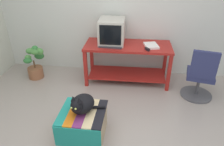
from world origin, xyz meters
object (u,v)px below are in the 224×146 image
Objects in this scene: desk at (127,56)px; stapler at (147,49)px; book at (151,46)px; office_chair at (200,77)px; ottoman_with_blanket at (83,124)px; cat at (82,104)px; tv_monitor at (112,31)px; keyboard at (111,46)px; potted_plant at (35,64)px.

desk is 0.47m from stapler.
book is 0.19m from stapler.
book is 0.32× the size of office_chair.
ottoman_with_blanket is at bearing 44.72° from office_chair.
cat is at bearing 44.51° from office_chair.
ottoman_with_blanket is 1.62m from stapler.
ottoman_with_blanket is at bearing -97.36° from tv_monitor.
ottoman_with_blanket is (-0.47, -1.51, -0.30)m from desk.
ottoman_with_blanket is at bearing -154.54° from stapler.
stapler is (0.33, -0.21, 0.25)m from desk.
ottoman_with_blanket is 2.01m from office_chair.
stapler is at bearing -1.67° from office_chair.
keyboard is 1.56m from office_chair.
office_chair reaches higher than cat.
cat is at bearing 96.85° from ottoman_with_blanket.
tv_monitor is 0.60× the size of office_chair.
book is at bearing 13.30° from keyboard.
potted_plant is at bearing -177.75° from desk.
potted_plant is (-1.30, 1.40, -0.23)m from cat.
stapler is at bearing -1.53° from keyboard.
stapler is (-0.87, 0.21, 0.36)m from office_chair.
keyboard is at bearing 141.37° from stapler.
ottoman_with_blanket is 1.27× the size of cat.
book is at bearing 59.30° from ottoman_with_blanket.
potted_plant is 2.16m from stapler.
ottoman_with_blanket is 0.31m from cat.
book reaches higher than potted_plant.
cat is 4.14× the size of stapler.
office_chair reaches higher than potted_plant.
office_chair is at bearing -6.05° from potted_plant.
stapler is (0.80, 1.29, 0.24)m from cat.
potted_plant is at bearing 144.30° from stapler.
book is (0.70, 0.11, 0.01)m from keyboard.
cat is at bearing -93.15° from keyboard.
cat is 1.54m from stapler.
office_chair reaches higher than desk.
desk reaches higher than ottoman_with_blanket.
book is 0.96m from office_chair.
desk is 1.28m from office_chair.
ottoman_with_blanket is at bearing -47.13° from potted_plant.
cat is 0.51× the size of office_chair.
tv_monitor reaches higher than ottoman_with_blanket.
office_chair is at bearing -38.69° from book.
cat reaches higher than potted_plant.
cat is (-0.17, -1.57, -0.43)m from tv_monitor.
potted_plant is 0.70× the size of office_chair.
ottoman_with_blanket is at bearing -93.07° from keyboard.
potted_plant is at bearing -177.36° from keyboard.
stapler reaches higher than cat.
book is 2.59× the size of stapler.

